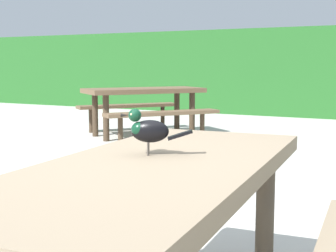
# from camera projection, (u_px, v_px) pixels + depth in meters

# --- Properties ---
(picnic_table_foreground) EXTENTS (1.83, 1.86, 0.74)m
(picnic_table_foreground) POSITION_uv_depth(u_px,v_px,m) (156.00, 211.00, 1.84)
(picnic_table_foreground) COLOR #84725B
(picnic_table_foreground) RESTS_ON ground
(bird_grackle) EXTENTS (0.27, 0.15, 0.18)m
(bird_grackle) POSITION_uv_depth(u_px,v_px,m) (147.00, 129.00, 1.95)
(bird_grackle) COLOR black
(bird_grackle) RESTS_ON picnic_table_foreground
(picnic_table_mid_left) EXTENTS (2.37, 2.37, 0.74)m
(picnic_table_mid_left) POSITION_uv_depth(u_px,v_px,m) (144.00, 100.00, 7.59)
(picnic_table_mid_left) COLOR brown
(picnic_table_mid_left) RESTS_ON ground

